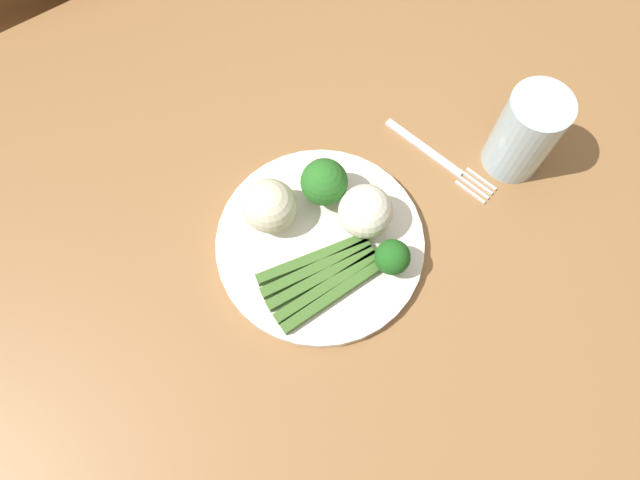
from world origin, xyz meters
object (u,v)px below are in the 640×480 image
(plate, at_px, (320,244))
(fork, at_px, (439,159))
(chair, at_px, (89,58))
(broccoli_front, at_px, (324,183))
(cauliflower_right, at_px, (270,206))
(water_glass, at_px, (525,133))
(dining_table, at_px, (358,252))
(cauliflower_near_fork, at_px, (363,214))
(broccoli_left, at_px, (392,257))
(asparagus_bundle, at_px, (322,277))

(plate, distance_m, fork, 0.19)
(chair, xyz_separation_m, plate, (-0.11, 0.65, 0.27))
(broccoli_front, relative_size, cauliflower_right, 1.07)
(broccoli_front, relative_size, water_glass, 0.56)
(chair, height_order, fork, chair)
(chair, height_order, water_glass, water_glass)
(dining_table, relative_size, cauliflower_near_fork, 23.27)
(broccoli_left, bearing_deg, cauliflower_near_fork, -91.13)
(fork, bearing_deg, asparagus_bundle, -91.31)
(chair, distance_m, plate, 0.72)
(asparagus_bundle, bearing_deg, water_glass, -174.72)
(chair, relative_size, broccoli_left, 17.42)
(chair, distance_m, cauliflower_right, 0.68)
(broccoli_front, bearing_deg, chair, -76.46)
(fork, height_order, water_glass, water_glass)
(chair, relative_size, plate, 3.50)
(cauliflower_right, height_order, fork, cauliflower_right)
(asparagus_bundle, distance_m, fork, 0.22)
(dining_table, bearing_deg, fork, -170.56)
(fork, bearing_deg, plate, -101.24)
(asparagus_bundle, xyz_separation_m, cauliflower_right, (0.01, -0.10, 0.03))
(fork, bearing_deg, dining_table, -96.15)
(plate, relative_size, cauliflower_near_fork, 3.91)
(broccoli_left, relative_size, broccoli_front, 0.74)
(chair, bearing_deg, dining_table, 116.78)
(chair, bearing_deg, cauliflower_right, 110.09)
(chair, distance_m, broccoli_left, 0.80)
(dining_table, height_order, asparagus_bundle, asparagus_bundle)
(asparagus_bundle, bearing_deg, fork, -161.83)
(dining_table, distance_m, cauliflower_right, 0.18)
(chair, xyz_separation_m, broccoli_left, (-0.16, 0.72, 0.31))
(cauliflower_right, distance_m, cauliflower_near_fork, 0.11)
(asparagus_bundle, bearing_deg, cauliflower_near_fork, -153.98)
(chair, bearing_deg, broccoli_left, 115.17)
(chair, xyz_separation_m, cauliflower_right, (-0.08, 0.60, 0.31))
(water_glass, bearing_deg, cauliflower_right, -16.95)
(plate, height_order, broccoli_front, broccoli_front)
(chair, relative_size, cauliflower_right, 13.65)
(broccoli_front, distance_m, fork, 0.17)
(broccoli_left, xyz_separation_m, cauliflower_right, (0.08, -0.13, 0.00))
(dining_table, relative_size, plate, 5.95)
(cauliflower_right, bearing_deg, asparagus_bundle, 94.70)
(asparagus_bundle, bearing_deg, cauliflower_right, -81.42)
(chair, xyz_separation_m, cauliflower_near_fork, (-0.16, 0.66, 0.31))
(chair, relative_size, water_glass, 7.12)
(dining_table, distance_m, chair, 0.70)
(water_glass, bearing_deg, chair, -61.06)
(dining_table, relative_size, water_glass, 12.10)
(cauliflower_near_fork, bearing_deg, plate, -9.92)
(cauliflower_near_fork, height_order, water_glass, water_glass)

